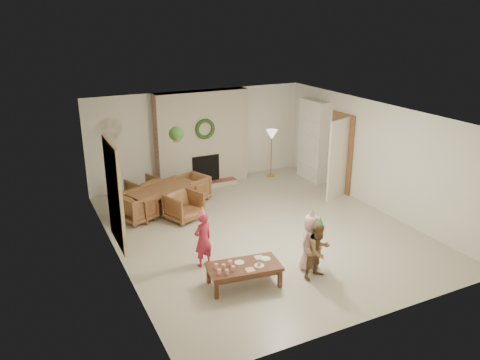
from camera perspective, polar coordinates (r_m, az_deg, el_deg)
floor at (r=10.19m, az=2.52°, el=-6.00°), size 7.00×7.00×0.00m
ceiling at (r=9.39m, az=2.74°, el=7.90°), size 7.00×7.00×0.00m
wall_back at (r=12.77m, az=-4.92°, el=5.23°), size 7.00×0.00×7.00m
wall_front at (r=7.09m, az=16.37°, el=-7.62°), size 7.00×0.00×7.00m
wall_left at (r=8.77m, az=-14.88°, el=-2.15°), size 0.00×7.00×7.00m
wall_right at (r=11.41m, az=16.00°, el=2.78°), size 0.00×7.00×7.00m
fireplace_mass at (r=12.59m, az=-4.59°, el=5.03°), size 2.50×0.40×2.50m
fireplace_hearth at (r=12.64m, az=-3.86°, el=-0.55°), size 1.60×0.30×0.12m
fireplace_firebox at (r=12.66m, az=-4.19°, el=1.34°), size 0.75×0.12×0.75m
fireplace_wreath at (r=12.31m, az=-4.23°, el=6.15°), size 0.54×0.10×0.54m
floor_lamp_base at (r=13.50m, az=3.74°, el=0.58°), size 0.25×0.25×0.03m
floor_lamp_post at (r=13.31m, az=3.80°, el=3.06°), size 0.03×0.03×1.20m
floor_lamp_shade at (r=13.16m, az=3.85°, el=5.48°), size 0.32×0.32×0.27m
bookshelf_carcass at (r=13.08m, az=8.77°, el=4.74°), size 0.30×1.00×2.20m
bookshelf_shelf_a at (r=13.25m, az=8.56°, el=2.01°), size 0.30×0.92×0.03m
bookshelf_shelf_b at (r=13.13m, az=8.64°, el=3.67°), size 0.30×0.92×0.03m
bookshelf_shelf_c at (r=13.03m, az=8.73°, el=5.36°), size 0.30×0.92×0.03m
bookshelf_shelf_d at (r=12.94m, az=8.82°, el=7.08°), size 0.30×0.92×0.03m
books_row_lower at (r=13.08m, az=8.88°, el=2.40°), size 0.20×0.40×0.24m
books_row_mid at (r=13.13m, az=8.48°, el=4.30°), size 0.20×0.44×0.24m
books_row_upper at (r=12.91m, az=8.94°, el=5.81°), size 0.20×0.36×0.22m
door_frame at (r=12.32m, az=12.10°, el=3.22°), size 0.05×0.86×2.04m
door_leaf at (r=11.81m, az=11.75°, el=2.44°), size 0.77×0.32×2.00m
curtain_panel at (r=8.96m, az=-14.90°, el=-1.68°), size 0.06×1.20×2.00m
dining_table at (r=11.14m, az=-9.25°, el=-2.33°), size 1.86×1.46×0.58m
dining_chair_near at (r=10.61m, az=-6.81°, el=-3.18°), size 0.89×0.90×0.64m
dining_chair_far at (r=11.68m, az=-11.48°, el=-1.28°), size 0.89×0.90×0.64m
dining_chair_left at (r=10.74m, az=-12.26°, el=-3.22°), size 0.90×0.89×0.64m
dining_chair_right at (r=11.67m, az=-5.81°, el=-0.99°), size 0.90×0.89×0.64m
hanging_plant_cord at (r=10.31m, az=-7.76°, el=6.80°), size 0.01×0.01×0.70m
hanging_plant_pot at (r=10.39m, az=-7.67°, el=4.92°), size 0.16×0.16×0.12m
hanging_plant_foliage at (r=10.36m, az=-7.70°, el=5.56°), size 0.32×0.32×0.32m
coffee_table_top at (r=8.10m, az=0.49°, el=-10.41°), size 1.30×0.77×0.06m
coffee_table_apron at (r=8.13m, az=0.48°, el=-10.81°), size 1.19×0.67×0.08m
coffee_leg_fl at (r=7.86m, az=-2.87°, el=-13.09°), size 0.07×0.07×0.32m
coffee_leg_fr at (r=8.17m, az=4.84°, el=-11.74°), size 0.07×0.07×0.32m
coffee_leg_bl at (r=8.27m, az=-3.82°, el=-11.30°), size 0.07×0.07×0.32m
coffee_leg_br at (r=8.57m, az=3.52°, el=-10.11°), size 0.07×0.07×0.32m
cup_a at (r=7.83m, az=-2.51°, el=-10.98°), size 0.07×0.07×0.08m
cup_b at (r=7.99m, az=-2.88°, el=-10.32°), size 0.07×0.07×0.08m
cup_c at (r=7.82m, az=-1.60°, el=-11.02°), size 0.07×0.07×0.08m
cup_d at (r=7.97m, az=-1.99°, el=-10.36°), size 0.07×0.07×0.08m
cup_e at (r=7.91m, az=-0.83°, el=-10.61°), size 0.07×0.07×0.08m
cup_f at (r=8.07m, az=-1.23°, el=-9.97°), size 0.07×0.07×0.08m
plate_a at (r=8.16m, az=-0.09°, el=-9.89°), size 0.19×0.19×0.01m
plate_b at (r=8.08m, az=2.32°, el=-10.26°), size 0.19×0.19×0.01m
plate_c at (r=8.29m, az=3.09°, el=-9.43°), size 0.19×0.19×0.01m
food_scoop at (r=8.06m, az=2.32°, el=-10.03°), size 0.07×0.07×0.07m
napkin_left at (r=7.96m, az=1.21°, el=-10.74°), size 0.16×0.16×0.01m
napkin_right at (r=8.32m, az=2.29°, el=-9.30°), size 0.16×0.16×0.01m
child_red at (r=8.63m, az=-4.47°, el=-7.17°), size 0.44×0.35×1.05m
party_hat_red at (r=8.39m, az=-4.57°, el=-3.71°), size 0.15×0.15×0.20m
child_plaid at (r=8.35m, az=9.44°, el=-8.39°), size 0.57×0.48×1.04m
party_hat_plaid at (r=8.10m, az=9.66°, el=-4.90°), size 0.14×0.14×0.17m
child_pink at (r=8.59m, az=8.51°, el=-7.44°), size 0.60×0.49×1.06m
party_hat_pink at (r=8.35m, az=8.71°, el=-3.95°), size 0.16×0.16×0.19m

